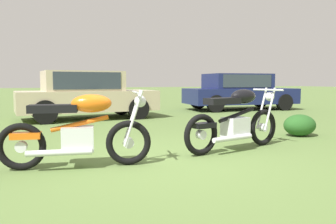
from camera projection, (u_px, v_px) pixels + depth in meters
ground_plane at (173, 160)px, 4.82m from camera, size 120.00×120.00×0.00m
motorcycle_orange at (78, 131)px, 4.36m from camera, size 1.94×0.71×1.02m
motorcycle_black at (236, 120)px, 5.49m from camera, size 2.04×0.80×1.02m
car_beige at (85, 93)px, 10.06m from camera, size 4.13×2.01×1.43m
car_navy at (239, 90)px, 13.39m from camera, size 4.50×2.29×1.43m
shrub_low at (300, 125)px, 6.93m from camera, size 0.69×0.57×0.45m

